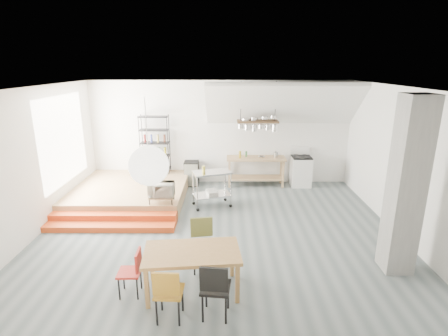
{
  "coord_description": "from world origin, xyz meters",
  "views": [
    {
      "loc": [
        0.16,
        -7.23,
        3.64
      ],
      "look_at": [
        0.12,
        0.8,
        1.26
      ],
      "focal_mm": 28.0,
      "sensor_mm": 36.0,
      "label": 1
    }
  ],
  "objects_px": {
    "rolling_cart": "(212,184)",
    "mini_fridge": "(192,173)",
    "dining_table": "(192,255)",
    "stove": "(301,171)"
  },
  "relations": [
    {
      "from": "rolling_cart",
      "to": "mini_fridge",
      "type": "relative_size",
      "value": 1.43
    },
    {
      "from": "dining_table",
      "to": "rolling_cart",
      "type": "relative_size",
      "value": 1.51
    },
    {
      "from": "dining_table",
      "to": "rolling_cart",
      "type": "height_order",
      "value": "rolling_cart"
    },
    {
      "from": "stove",
      "to": "rolling_cart",
      "type": "distance_m",
      "value": 3.19
    },
    {
      "from": "stove",
      "to": "rolling_cart",
      "type": "bearing_deg",
      "value": -147.99
    },
    {
      "from": "stove",
      "to": "mini_fridge",
      "type": "bearing_deg",
      "value": 179.26
    },
    {
      "from": "dining_table",
      "to": "stove",
      "type": "bearing_deg",
      "value": 56.11
    },
    {
      "from": "dining_table",
      "to": "mini_fridge",
      "type": "height_order",
      "value": "mini_fridge"
    },
    {
      "from": "mini_fridge",
      "to": "rolling_cart",
      "type": "bearing_deg",
      "value": -67.99
    },
    {
      "from": "dining_table",
      "to": "mini_fridge",
      "type": "bearing_deg",
      "value": 89.92
    }
  ]
}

